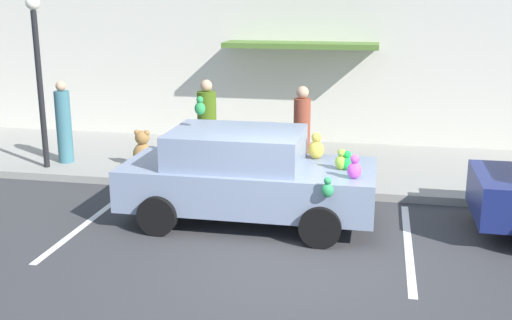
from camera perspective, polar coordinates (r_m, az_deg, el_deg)
ground_plane at (r=9.04m, az=2.82°, el=-9.29°), size 60.00×60.00×0.00m
sidewalk at (r=13.70m, az=5.94°, el=-0.52°), size 24.00×4.00×0.15m
storefront_building at (r=15.36m, az=7.02°, el=12.90°), size 24.00×1.25×6.40m
parking_stripe_front at (r=9.89m, az=13.71°, el=-7.49°), size 0.12×3.60×0.01m
parking_stripe_rear at (r=10.93m, az=-14.95°, el=-5.39°), size 0.12×3.60×0.01m
plush_covered_car at (r=10.36m, az=-0.91°, el=-1.38°), size 4.14×2.06×2.07m
teddy_bear_on_sidewalk at (r=13.33m, az=-10.29°, el=0.89°), size 0.43×0.36×0.81m
street_lamp_post at (r=13.59m, az=-19.27°, el=8.31°), size 0.28×0.28×3.52m
pedestrian_near_shopfront at (r=14.09m, az=-17.13°, el=3.10°), size 0.33×0.33×1.77m
pedestrian_walking_past at (r=12.17m, az=4.19°, el=2.17°), size 0.33×0.33×1.86m
pedestrian_by_lamp at (r=12.74m, az=-4.48°, el=2.76°), size 0.39×0.39×1.90m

